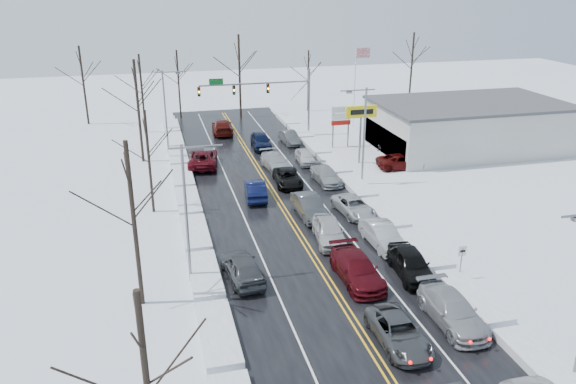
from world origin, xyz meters
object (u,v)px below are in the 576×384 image
object	(u,v)px
dealership_building	(468,125)
oncoming_car_0	(256,198)
traffic_signal_mast	(268,92)
tires_plus_sign	(361,116)
flagpole	(356,81)

from	to	relation	value
dealership_building	oncoming_car_0	distance (m)	27.44
traffic_signal_mast	tires_plus_sign	distance (m)	13.92
dealership_building	oncoming_car_0	xyz separation A→B (m)	(-25.76, -9.07, -2.66)
flagpole	dealership_building	world-z (taller)	flagpole
dealership_building	oncoming_car_0	bearing A→B (deg)	-160.61
traffic_signal_mast	oncoming_car_0	size ratio (longest dim) A/B	2.72
oncoming_car_0	traffic_signal_mast	bearing A→B (deg)	-99.24
tires_plus_sign	dealership_building	world-z (taller)	tires_plus_sign
traffic_signal_mast	flagpole	xyz separation A→B (m)	(11.72, 2.01, 0.45)
traffic_signal_mast	dealership_building	bearing A→B (deg)	-25.95
tires_plus_sign	dealership_building	bearing A→B (deg)	8.47
flagpole	oncoming_car_0	xyz separation A→B (m)	(-16.96, -21.07, -5.93)
tires_plus_sign	oncoming_car_0	size ratio (longest dim) A/B	1.23
traffic_signal_mast	tires_plus_sign	world-z (taller)	traffic_signal_mast
tires_plus_sign	oncoming_car_0	xyz separation A→B (m)	(-12.29, -7.06, -4.99)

